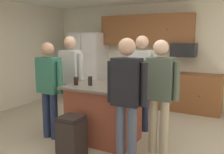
{
  "coord_description": "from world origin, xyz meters",
  "views": [
    {
      "loc": [
        1.86,
        -3.46,
        1.73
      ],
      "look_at": [
        -0.16,
        0.32,
        1.05
      ],
      "focal_mm": 39.71,
      "sensor_mm": 36.0,
      "label": 1
    }
  ],
  "objects_px": {
    "person_host_foreground": "(49,84)",
    "kitchen_island": "(104,113)",
    "tumbler_amber": "(122,84)",
    "glass_short_whisky": "(76,81)",
    "person_guest_left": "(71,75)",
    "person_guest_right": "(127,93)",
    "trash_bin": "(72,137)",
    "mug_ceramic_white": "(112,85)",
    "glass_stout_tall": "(90,81)",
    "glass_pilsner": "(121,82)",
    "microwave_over_range": "(184,50)",
    "person_elder_center": "(160,89)",
    "refrigerator": "(89,66)",
    "glass_dark_ale": "(112,80)",
    "person_guest_by_door": "(141,76)"
  },
  "relations": [
    {
      "from": "person_guest_left",
      "to": "tumbler_amber",
      "type": "distance_m",
      "value": 1.3
    },
    {
      "from": "microwave_over_range",
      "to": "kitchen_island",
      "type": "distance_m",
      "value": 2.77
    },
    {
      "from": "person_guest_left",
      "to": "mug_ceramic_white",
      "type": "height_order",
      "value": "person_guest_left"
    },
    {
      "from": "refrigerator",
      "to": "person_guest_left",
      "type": "xyz_separation_m",
      "value": [
        0.95,
        -2.07,
        0.09
      ]
    },
    {
      "from": "kitchen_island",
      "to": "person_guest_left",
      "type": "distance_m",
      "value": 1.09
    },
    {
      "from": "refrigerator",
      "to": "person_elder_center",
      "type": "bearing_deg",
      "value": -40.3
    },
    {
      "from": "glass_stout_tall",
      "to": "trash_bin",
      "type": "height_order",
      "value": "glass_stout_tall"
    },
    {
      "from": "kitchen_island",
      "to": "glass_pilsner",
      "type": "bearing_deg",
      "value": 13.97
    },
    {
      "from": "glass_stout_tall",
      "to": "glass_dark_ale",
      "type": "bearing_deg",
      "value": 39.62
    },
    {
      "from": "person_guest_by_door",
      "to": "refrigerator",
      "type": "bearing_deg",
      "value": -98.48
    },
    {
      "from": "kitchen_island",
      "to": "refrigerator",
      "type": "bearing_deg",
      "value": 127.96
    },
    {
      "from": "person_guest_right",
      "to": "glass_short_whisky",
      "type": "relative_size",
      "value": 12.82
    },
    {
      "from": "mug_ceramic_white",
      "to": "trash_bin",
      "type": "distance_m",
      "value": 0.99
    },
    {
      "from": "glass_short_whisky",
      "to": "glass_dark_ale",
      "type": "xyz_separation_m",
      "value": [
        0.52,
        0.3,
        0.02
      ]
    },
    {
      "from": "kitchen_island",
      "to": "person_elder_center",
      "type": "xyz_separation_m",
      "value": [
        0.96,
        -0.02,
        0.51
      ]
    },
    {
      "from": "kitchen_island",
      "to": "glass_stout_tall",
      "type": "xyz_separation_m",
      "value": [
        -0.2,
        -0.09,
        0.54
      ]
    },
    {
      "from": "person_elder_center",
      "to": "glass_pilsner",
      "type": "bearing_deg",
      "value": -6.22
    },
    {
      "from": "glass_stout_tall",
      "to": "glass_dark_ale",
      "type": "relative_size",
      "value": 0.9
    },
    {
      "from": "person_host_foreground",
      "to": "person_guest_right",
      "type": "height_order",
      "value": "person_guest_right"
    },
    {
      "from": "person_guest_by_door",
      "to": "mug_ceramic_white",
      "type": "bearing_deg",
      "value": 17.75
    },
    {
      "from": "mug_ceramic_white",
      "to": "glass_pilsner",
      "type": "xyz_separation_m",
      "value": [
        0.05,
        0.19,
        0.02
      ]
    },
    {
      "from": "kitchen_island",
      "to": "glass_dark_ale",
      "type": "height_order",
      "value": "glass_dark_ale"
    },
    {
      "from": "microwave_over_range",
      "to": "tumbler_amber",
      "type": "bearing_deg",
      "value": -98.89
    },
    {
      "from": "person_host_foreground",
      "to": "kitchen_island",
      "type": "bearing_deg",
      "value": 0.0
    },
    {
      "from": "person_elder_center",
      "to": "glass_stout_tall",
      "type": "relative_size",
      "value": 11.17
    },
    {
      "from": "tumbler_amber",
      "to": "glass_short_whisky",
      "type": "distance_m",
      "value": 0.82
    },
    {
      "from": "kitchen_island",
      "to": "glass_short_whisky",
      "type": "relative_size",
      "value": 9.1
    },
    {
      "from": "person_guest_by_door",
      "to": "glass_short_whisky",
      "type": "bearing_deg",
      "value": -15.48
    },
    {
      "from": "microwave_over_range",
      "to": "trash_bin",
      "type": "relative_size",
      "value": 0.92
    },
    {
      "from": "refrigerator",
      "to": "trash_bin",
      "type": "xyz_separation_m",
      "value": [
        1.72,
        -3.09,
        -0.63
      ]
    },
    {
      "from": "kitchen_island",
      "to": "person_guest_left",
      "type": "relative_size",
      "value": 0.7
    },
    {
      "from": "person_guest_by_door",
      "to": "glass_dark_ale",
      "type": "height_order",
      "value": "person_guest_by_door"
    },
    {
      "from": "person_elder_center",
      "to": "glass_short_whisky",
      "type": "bearing_deg",
      "value": 6.55
    },
    {
      "from": "refrigerator",
      "to": "kitchen_island",
      "type": "bearing_deg",
      "value": -52.04
    },
    {
      "from": "refrigerator",
      "to": "glass_pilsner",
      "type": "relative_size",
      "value": 12.46
    },
    {
      "from": "trash_bin",
      "to": "person_elder_center",
      "type": "bearing_deg",
      "value": 33.16
    },
    {
      "from": "refrigerator",
      "to": "kitchen_island",
      "type": "relative_size",
      "value": 1.52
    },
    {
      "from": "person_guest_right",
      "to": "person_elder_center",
      "type": "relative_size",
      "value": 1.01
    },
    {
      "from": "tumbler_amber",
      "to": "glass_dark_ale",
      "type": "relative_size",
      "value": 0.82
    },
    {
      "from": "glass_short_whisky",
      "to": "trash_bin",
      "type": "distance_m",
      "value": 0.97
    },
    {
      "from": "tumbler_amber",
      "to": "glass_stout_tall",
      "type": "distance_m",
      "value": 0.57
    },
    {
      "from": "mug_ceramic_white",
      "to": "glass_short_whisky",
      "type": "distance_m",
      "value": 0.68
    },
    {
      "from": "refrigerator",
      "to": "trash_bin",
      "type": "relative_size",
      "value": 3.06
    },
    {
      "from": "person_elder_center",
      "to": "refrigerator",
      "type": "bearing_deg",
      "value": -39.24
    },
    {
      "from": "microwave_over_range",
      "to": "glass_short_whisky",
      "type": "distance_m",
      "value": 2.93
    },
    {
      "from": "microwave_over_range",
      "to": "person_elder_center",
      "type": "xyz_separation_m",
      "value": [
        0.21,
        -2.5,
        -0.47
      ]
    },
    {
      "from": "person_guest_left",
      "to": "mug_ceramic_white",
      "type": "relative_size",
      "value": 14.36
    },
    {
      "from": "person_guest_right",
      "to": "kitchen_island",
      "type": "bearing_deg",
      "value": 0.0
    },
    {
      "from": "mug_ceramic_white",
      "to": "glass_stout_tall",
      "type": "height_order",
      "value": "glass_stout_tall"
    },
    {
      "from": "person_guest_left",
      "to": "person_guest_right",
      "type": "bearing_deg",
      "value": -10.44
    }
  ]
}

